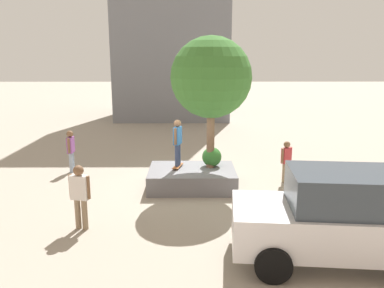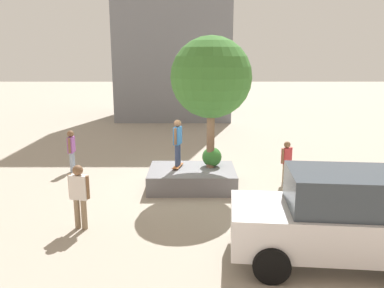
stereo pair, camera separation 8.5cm
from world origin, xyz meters
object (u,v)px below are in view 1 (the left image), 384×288
(plaza_tree, at_px, (211,78))
(pedestrian_crossing, at_px, (80,193))
(skateboard, at_px, (178,166))
(passerby_with_bag, at_px, (286,159))
(planter_ledge, at_px, (192,178))
(bystander_watching, at_px, (71,148))
(skateboarder, at_px, (178,139))
(police_car, at_px, (340,217))

(plaza_tree, relative_size, pedestrian_crossing, 2.58)
(skateboard, distance_m, passerby_with_bag, 3.97)
(planter_ledge, relative_size, bystander_watching, 1.79)
(planter_ledge, xyz_separation_m, pedestrian_crossing, (2.98, 3.39, 0.69))
(plaza_tree, distance_m, pedestrian_crossing, 5.84)
(bystander_watching, xyz_separation_m, passerby_with_bag, (-8.25, 1.33, -0.09))
(skateboarder, distance_m, pedestrian_crossing, 4.39)
(bystander_watching, distance_m, pedestrian_crossing, 5.57)
(skateboarder, distance_m, bystander_watching, 4.67)
(skateboarder, height_order, bystander_watching, skateboarder)
(plaza_tree, distance_m, passerby_with_bag, 4.06)
(planter_ledge, relative_size, skateboarder, 1.83)
(bystander_watching, bearing_deg, plaza_tree, 163.22)
(planter_ledge, xyz_separation_m, police_car, (-3.21, 5.13, 0.74))
(bystander_watching, height_order, passerby_with_bag, bystander_watching)
(skateboarder, xyz_separation_m, police_car, (-3.72, 5.31, -0.62))
(plaza_tree, bearing_deg, skateboard, 2.65)
(skateboarder, height_order, passerby_with_bag, skateboarder)
(police_car, bearing_deg, skateboarder, -55.03)
(police_car, bearing_deg, passerby_with_bag, -92.37)
(skateboard, bearing_deg, passerby_with_bag, -174.73)
(planter_ledge, relative_size, pedestrian_crossing, 1.71)
(police_car, bearing_deg, bystander_watching, -41.19)
(planter_ledge, relative_size, police_car, 0.64)
(skateboard, height_order, skateboarder, skateboarder)
(police_car, relative_size, pedestrian_crossing, 2.66)
(plaza_tree, xyz_separation_m, police_car, (-2.56, 5.37, -2.74))
(plaza_tree, relative_size, bystander_watching, 2.70)
(skateboard, relative_size, bystander_watching, 0.49)
(skateboard, relative_size, passerby_with_bag, 0.54)
(police_car, bearing_deg, plaza_tree, -64.50)
(plaza_tree, bearing_deg, skateboarder, 2.65)
(police_car, distance_m, bystander_watching, 10.65)
(bystander_watching, bearing_deg, police_car, 138.81)
(skateboard, bearing_deg, police_car, 124.97)
(plaza_tree, xyz_separation_m, bystander_watching, (5.45, -1.64, -2.84))
(pedestrian_crossing, xyz_separation_m, passerby_with_bag, (-6.42, -3.93, -0.14))
(police_car, height_order, passerby_with_bag, police_car)
(bystander_watching, relative_size, pedestrian_crossing, 0.95)
(planter_ledge, xyz_separation_m, skateboarder, (0.50, -0.18, 1.36))
(pedestrian_crossing, bearing_deg, police_car, 164.26)
(planter_ledge, relative_size, passerby_with_bag, 1.97)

